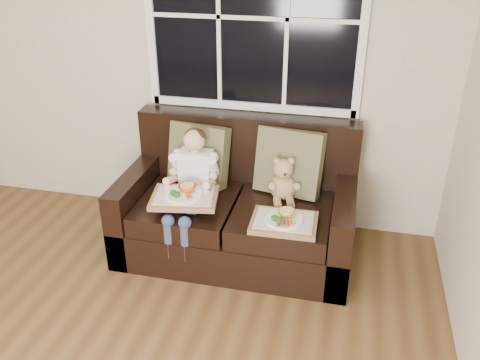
% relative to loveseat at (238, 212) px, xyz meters
% --- Properties ---
extents(window_back, '(1.62, 0.04, 1.37)m').
position_rel_loveseat_xyz_m(window_back, '(-0.00, 0.46, 1.34)').
color(window_back, black).
rests_on(window_back, room_walls).
extents(loveseat, '(1.70, 0.92, 0.96)m').
position_rel_loveseat_xyz_m(loveseat, '(0.00, 0.00, 0.00)').
color(loveseat, black).
rests_on(loveseat, ground).
extents(pillow_left, '(0.50, 0.31, 0.48)m').
position_rel_loveseat_xyz_m(pillow_left, '(-0.34, 0.15, 0.37)').
color(pillow_left, brown).
rests_on(pillow_left, loveseat).
extents(pillow_right, '(0.52, 0.31, 0.50)m').
position_rel_loveseat_xyz_m(pillow_right, '(0.35, 0.15, 0.38)').
color(pillow_right, brown).
rests_on(pillow_right, loveseat).
extents(child, '(0.34, 0.58, 0.78)m').
position_rel_loveseat_xyz_m(child, '(-0.31, -0.11, 0.32)').
color(child, white).
rests_on(child, loveseat).
extents(teddy_bear, '(0.23, 0.28, 0.34)m').
position_rel_loveseat_xyz_m(teddy_bear, '(0.32, 0.03, 0.28)').
color(teddy_bear, tan).
rests_on(teddy_bear, loveseat).
extents(tray_left, '(0.50, 0.41, 0.10)m').
position_rel_loveseat_xyz_m(tray_left, '(-0.31, -0.31, 0.27)').
color(tray_left, '#A17549').
rests_on(tray_left, child).
extents(tray_right, '(0.45, 0.35, 0.10)m').
position_rel_loveseat_xyz_m(tray_right, '(0.39, -0.33, 0.17)').
color(tray_right, '#A17549').
rests_on(tray_right, loveseat).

